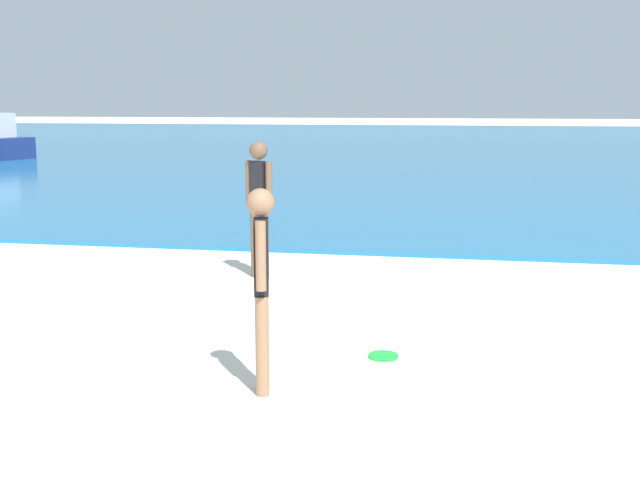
# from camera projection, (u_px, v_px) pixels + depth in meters

# --- Properties ---
(water) EXTENTS (160.00, 60.00, 0.06)m
(water) POSITION_uv_depth(u_px,v_px,m) (446.00, 144.00, 40.58)
(water) COLOR #1E6B9E
(water) RESTS_ON ground
(person_standing) EXTENTS (0.21, 0.36, 1.58)m
(person_standing) POSITION_uv_depth(u_px,v_px,m) (261.00, 278.00, 6.03)
(person_standing) COLOR #936B4C
(person_standing) RESTS_ON ground
(frisbee) EXTENTS (0.27, 0.27, 0.03)m
(frisbee) POSITION_uv_depth(u_px,v_px,m) (383.00, 356.00, 7.01)
(frisbee) COLOR green
(frisbee) RESTS_ON ground
(person_distant) EXTENTS (0.37, 0.23, 1.72)m
(person_distant) POSITION_uv_depth(u_px,v_px,m) (259.00, 201.00, 10.01)
(person_distant) COLOR brown
(person_distant) RESTS_ON ground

